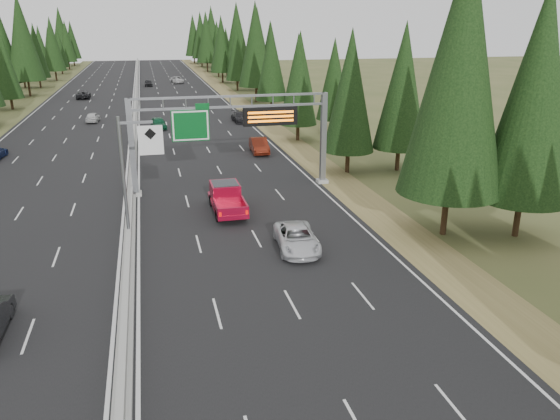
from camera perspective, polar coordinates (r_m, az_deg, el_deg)
The scene contains 16 objects.
road at distance 89.84m, azimuth -14.87°, elevation 9.82°, with size 32.00×260.00×0.08m, color black.
shoulder_right at distance 91.26m, azimuth -3.46°, elevation 10.53°, with size 3.60×260.00×0.06m, color olive.
shoulder_left at distance 91.92m, azimuth -26.12°, elevation 8.72°, with size 3.60×260.00×0.06m, color #445025.
median_barrier at distance 89.79m, azimuth -14.89°, elevation 10.05°, with size 0.70×260.00×0.85m.
sign_gantry at distance 45.04m, azimuth -4.31°, elevation 8.58°, with size 16.75×0.98×7.80m.
hov_sign_pole at distance 34.90m, azimuth -15.13°, elevation 3.99°, with size 2.80×0.50×8.00m.
tree_row_right at distance 86.51m, azimuth -0.11°, elevation 16.22°, with size 11.61×242.73×18.54m.
silver_minivan at distance 33.63m, azimuth 1.76°, elevation -2.96°, with size 2.37×5.14×1.43m, color silver.
red_pickup at distance 40.69m, azimuth -5.66°, elevation 1.46°, with size 2.18×6.09×1.99m.
car_ahead_green at distance 74.83m, azimuth -12.57°, elevation 8.87°, with size 1.75×4.34×1.48m, color #125130.
car_ahead_dkred at distance 59.10m, azimuth -2.20°, elevation 6.76°, with size 1.69×4.83×1.59m, color #601B0D.
car_ahead_dkgrey at distance 78.37m, azimuth -4.19°, elevation 9.68°, with size 1.96×4.83×1.40m, color black.
car_ahead_white at distance 132.84m, azimuth -10.71°, elevation 13.24°, with size 2.53×5.48×1.52m, color #B2B2B2.
car_ahead_far at distance 127.57m, azimuth -13.59°, elevation 12.79°, with size 1.66×4.12×1.40m, color black.
car_onc_white at distance 82.32m, azimuth -18.97°, elevation 9.16°, with size 1.63×4.05×1.38m, color #BDBDBD.
car_onc_far at distance 109.48m, azimuth -19.86°, elevation 11.27°, with size 2.35×5.09×1.41m, color black.
Camera 1 is at (1.68, -8.84, 13.34)m, focal length 35.00 mm.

